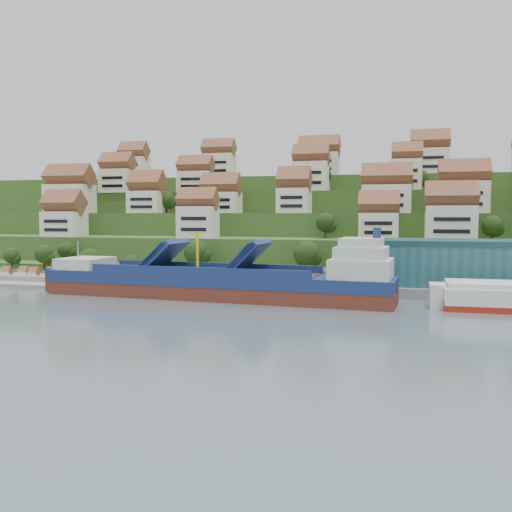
# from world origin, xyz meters

# --- Properties ---
(ground) EXTENTS (300.00, 300.00, 0.00)m
(ground) POSITION_xyz_m (0.00, 0.00, 0.00)
(ground) COLOR slate
(ground) RESTS_ON ground
(quay) EXTENTS (180.00, 14.00, 2.20)m
(quay) POSITION_xyz_m (20.00, 15.00, 1.10)
(quay) COLOR gray
(quay) RESTS_ON ground
(pebble_beach) EXTENTS (45.00, 20.00, 1.00)m
(pebble_beach) POSITION_xyz_m (-58.00, 12.00, 0.50)
(pebble_beach) COLOR gray
(pebble_beach) RESTS_ON ground
(hillside) EXTENTS (260.00, 128.00, 31.00)m
(hillside) POSITION_xyz_m (0.00, 103.55, 10.66)
(hillside) COLOR #2D4C1E
(hillside) RESTS_ON ground
(hillside_village) EXTENTS (159.55, 62.31, 28.86)m
(hillside_village) POSITION_xyz_m (3.09, 61.68, 24.96)
(hillside_village) COLOR white
(hillside_village) RESTS_ON ground
(hillside_trees) EXTENTS (139.33, 62.75, 32.41)m
(hillside_trees) POSITION_xyz_m (-7.85, 44.97, 16.79)
(hillside_trees) COLOR #213D14
(hillside_trees) RESTS_ON ground
(warehouse) EXTENTS (60.00, 15.00, 10.00)m
(warehouse) POSITION_xyz_m (52.00, 17.00, 7.20)
(warehouse) COLOR #255C64
(warehouse) RESTS_ON quay
(flagpole) EXTENTS (1.28, 0.16, 8.00)m
(flagpole) POSITION_xyz_m (18.11, 10.00, 6.88)
(flagpole) COLOR gray
(flagpole) RESTS_ON quay
(beach_huts) EXTENTS (14.40, 3.70, 2.20)m
(beach_huts) POSITION_xyz_m (-60.00, 10.75, 2.10)
(beach_huts) COLOR white
(beach_huts) RESTS_ON pebble_beach
(cargo_ship) EXTENTS (75.87, 16.67, 16.66)m
(cargo_ship) POSITION_xyz_m (-4.41, -0.73, 3.20)
(cargo_ship) COLOR #5E281C
(cargo_ship) RESTS_ON ground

